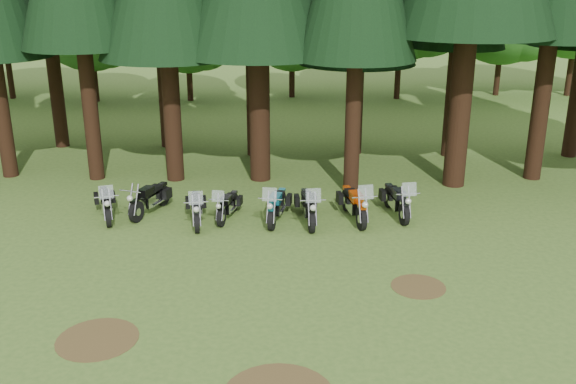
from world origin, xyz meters
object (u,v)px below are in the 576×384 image
object	(u,v)px
motorcycle_1	(150,199)
motorcycle_6	(354,205)
motorcycle_2	(196,209)
motorcycle_5	(308,208)
motorcycle_4	(277,206)
motorcycle_3	(228,206)
motorcycle_7	(397,201)
motorcycle_0	(106,204)

from	to	relation	value
motorcycle_1	motorcycle_6	bearing A→B (deg)	14.85
motorcycle_2	motorcycle_1	bearing A→B (deg)	142.67
motorcycle_5	motorcycle_4	bearing A→B (deg)	164.75
motorcycle_1	motorcycle_4	world-z (taller)	motorcycle_4
motorcycle_3	motorcycle_7	distance (m)	5.51
motorcycle_0	motorcycle_4	distance (m)	5.55
motorcycle_1	motorcycle_3	xyz separation A→B (m)	(2.61, -0.47, -0.06)
motorcycle_2	motorcycle_6	distance (m)	5.04
motorcycle_3	motorcycle_7	xyz separation A→B (m)	(5.50, 0.27, 0.08)
motorcycle_0	motorcycle_3	xyz separation A→B (m)	(3.95, -0.02, -0.06)
motorcycle_1	motorcycle_7	size ratio (longest dim) A/B	0.94
motorcycle_1	motorcycle_5	size ratio (longest dim) A/B	0.93
motorcycle_1	motorcycle_2	distance (m)	1.88
motorcycle_6	motorcycle_7	xyz separation A→B (m)	(1.43, 0.38, -0.02)
motorcycle_7	motorcycle_6	bearing A→B (deg)	-173.83
motorcycle_2	motorcycle_3	bearing A→B (deg)	14.61
motorcycle_6	motorcycle_0	bearing A→B (deg)	168.40
motorcycle_1	motorcycle_6	size ratio (longest dim) A/B	0.90
motorcycle_0	motorcycle_3	bearing A→B (deg)	-19.22
motorcycle_3	motorcycle_2	bearing A→B (deg)	-144.51
motorcycle_6	motorcycle_2	bearing A→B (deg)	172.81
motorcycle_0	motorcycle_1	distance (m)	1.41
motorcycle_3	motorcycle_7	size ratio (longest dim) A/B	0.85
motorcycle_3	motorcycle_1	bearing A→B (deg)	-178.37
motorcycle_2	motorcycle_4	size ratio (longest dim) A/B	0.97
motorcycle_5	motorcycle_6	distance (m)	1.50
motorcycle_0	motorcycle_6	distance (m)	8.02
motorcycle_2	motorcycle_4	bearing A→B (deg)	-3.68
motorcycle_3	motorcycle_4	bearing A→B (deg)	5.41
motorcycle_0	motorcycle_2	world-z (taller)	motorcycle_0
motorcycle_0	motorcycle_7	world-z (taller)	motorcycle_7
motorcycle_3	motorcycle_4	distance (m)	1.61
motorcycle_4	motorcycle_7	size ratio (longest dim) A/B	0.98
motorcycle_1	motorcycle_6	world-z (taller)	motorcycle_6
motorcycle_0	motorcycle_6	bearing A→B (deg)	-19.90
motorcycle_2	motorcycle_5	size ratio (longest dim) A/B	0.94
motorcycle_2	motorcycle_5	distance (m)	3.55
motorcycle_0	motorcycle_7	bearing A→B (deg)	-17.46
motorcycle_4	motorcycle_7	world-z (taller)	motorcycle_7
motorcycle_0	motorcycle_3	distance (m)	3.95
motorcycle_5	motorcycle_3	bearing A→B (deg)	166.51
motorcycle_0	motorcycle_3	size ratio (longest dim) A/B	1.12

